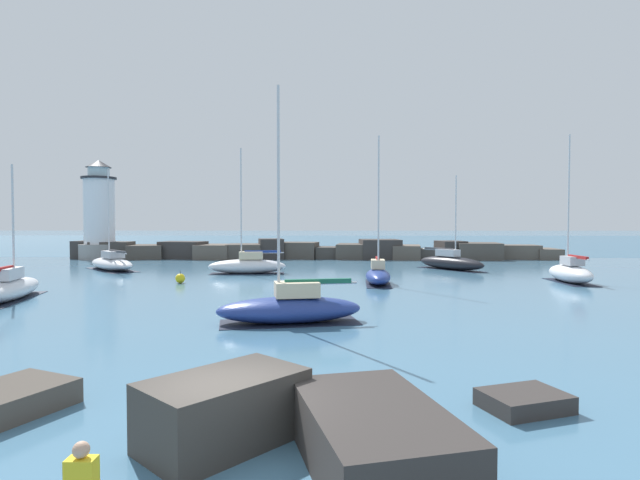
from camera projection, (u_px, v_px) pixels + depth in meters
ground_plane at (220, 456)px, 9.17m from camera, size 600.00×600.00×0.00m
open_sea_beyond at (322, 241)px, 120.99m from camera, size 400.00×116.00×0.01m
breakwater_jetty at (315, 251)px, 60.88m from camera, size 59.04×6.69×2.44m
lighthouse at (99, 217)px, 60.42m from camera, size 4.77×4.77×11.97m
foreground_rocks at (123, 405)px, 10.29m from camera, size 18.74×7.25×1.33m
sailboat_moored_0 at (290, 307)px, 21.50m from camera, size 6.58×3.43×10.16m
sailboat_moored_1 at (378, 274)px, 35.35m from camera, size 2.01×5.52×10.39m
sailboat_moored_2 at (10, 288)px, 27.91m from camera, size 3.17×7.25×7.65m
sailboat_moored_3 at (570, 272)px, 36.19m from camera, size 1.98×5.67×10.78m
sailboat_moored_4 at (248, 265)px, 42.67m from camera, size 6.79×2.76×10.70m
sailboat_moored_5 at (450, 262)px, 46.37m from camera, size 5.66×7.28×8.70m
sailboat_moored_6 at (112, 263)px, 46.01m from camera, size 7.29×7.70×9.33m
mooring_buoy_orange_near at (180, 278)px, 35.82m from camera, size 0.69×0.69×0.89m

